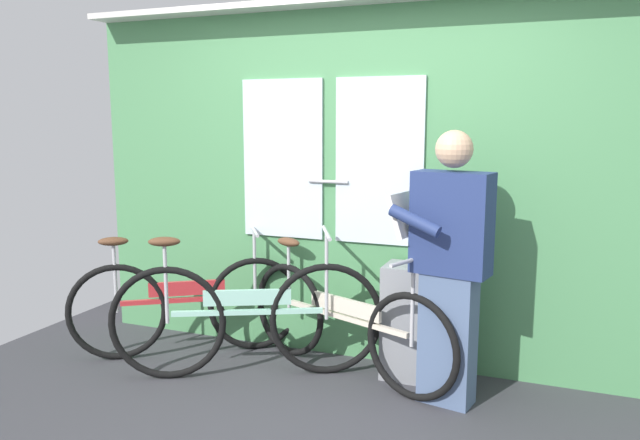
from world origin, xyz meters
TOP-DOWN VIEW (x-y plane):
  - ground_plane at (0.00, 0.00)m, footprint 5.05×3.97m
  - train_door_wall at (-0.01, 1.18)m, footprint 4.05×0.28m
  - bicycle_near_door at (-0.56, 0.58)m, footprint 1.60×0.83m
  - bicycle_leaning_behind at (-1.14, 0.76)m, footprint 1.39×0.94m
  - bicycle_by_pole at (0.01, 0.84)m, footprint 1.60×0.74m
  - passenger_reading_newspaper at (0.70, 0.69)m, footprint 0.60×0.52m
  - trash_bin_by_wall at (0.43, 0.97)m, footprint 0.35×0.28m

SIDE VIEW (x-z plane):
  - ground_plane at x=0.00m, z-range -0.04..0.00m
  - bicycle_by_pole at x=0.01m, z-range -0.08..0.79m
  - bicycle_leaning_behind at x=-1.14m, z-range -0.08..0.81m
  - trash_bin_by_wall at x=0.43m, z-range 0.00..0.74m
  - bicycle_near_door at x=-0.56m, z-range -0.08..0.87m
  - passenger_reading_newspaper at x=0.70m, z-range 0.04..1.64m
  - train_door_wall at x=-0.01m, z-range 0.05..2.47m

